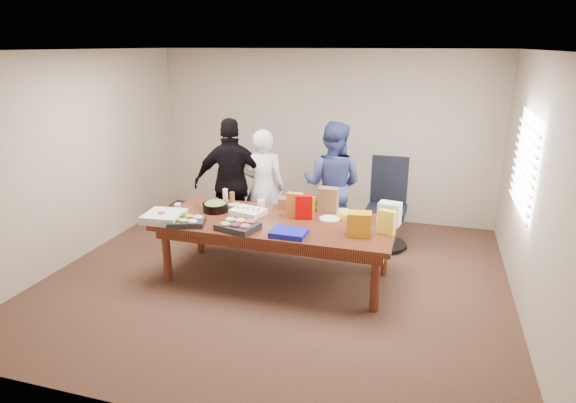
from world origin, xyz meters
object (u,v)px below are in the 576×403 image
(office_chair, at_px, (386,207))
(conference_table, at_px, (277,250))
(salad_bowl, at_px, (215,207))
(person_center, at_px, (263,188))
(person_right, at_px, (332,185))
(sheet_cake, at_px, (248,212))

(office_chair, bearing_deg, conference_table, -129.79)
(conference_table, xyz_separation_m, salad_bowl, (-0.85, 0.12, 0.43))
(person_center, relative_size, salad_bowl, 5.20)
(person_right, distance_m, sheet_cake, 1.40)
(office_chair, xyz_separation_m, person_right, (-0.75, -0.10, 0.28))
(office_chair, bearing_deg, salad_bowl, -147.40)
(sheet_cake, bearing_deg, person_right, 68.64)
(office_chair, xyz_separation_m, person_center, (-1.69, -0.35, 0.23))
(office_chair, distance_m, person_right, 0.81)
(office_chair, height_order, salad_bowl, office_chair)
(person_right, height_order, salad_bowl, person_right)
(office_chair, height_order, person_right, person_right)
(sheet_cake, distance_m, salad_bowl, 0.44)
(person_center, bearing_deg, office_chair, -179.71)
(office_chair, relative_size, sheet_cake, 3.15)
(person_center, bearing_deg, conference_table, 106.26)
(person_center, distance_m, person_right, 0.97)
(person_center, height_order, sheet_cake, person_center)
(person_right, bearing_deg, salad_bowl, 47.43)
(office_chair, bearing_deg, person_center, -166.81)
(person_center, bearing_deg, salad_bowl, 57.67)
(salad_bowl, bearing_deg, sheet_cake, -0.24)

